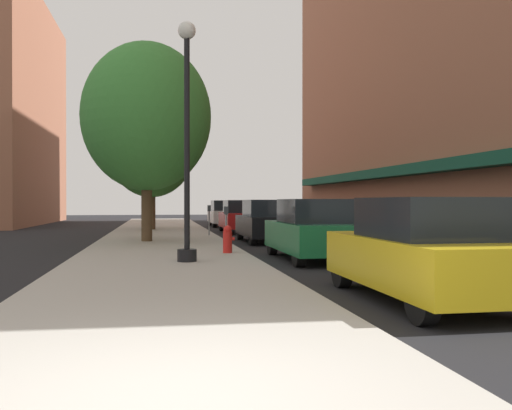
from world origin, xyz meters
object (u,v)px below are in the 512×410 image
at_px(lamppost, 187,136).
at_px(parking_meter_far, 226,221).
at_px(tree_mid, 147,117).
at_px(car_red, 240,217).
at_px(fire_hydrant, 228,239).
at_px(car_white, 224,214).
at_px(parking_meter_near, 209,216).
at_px(car_green, 312,230).
at_px(car_black, 266,222).
at_px(car_yellow, 422,251).
at_px(tree_near, 152,147).

height_order(lamppost, parking_meter_far, lamppost).
height_order(parking_meter_far, tree_mid, tree_mid).
distance_m(parking_meter_far, car_red, 10.34).
bearing_deg(fire_hydrant, parking_meter_far, 84.25).
distance_m(parking_meter_far, car_white, 17.27).
distance_m(parking_meter_near, tree_mid, 5.63).
bearing_deg(parking_meter_near, tree_mid, -128.84).
height_order(parking_meter_far, car_red, car_red).
distance_m(fire_hydrant, car_white, 19.53).
xyz_separation_m(lamppost, parking_meter_near, (1.49, 10.56, -2.25)).
bearing_deg(car_white, car_green, -89.78).
bearing_deg(lamppost, car_white, 80.91).
bearing_deg(car_red, car_white, 92.07).
bearing_deg(fire_hydrant, car_white, 83.60).
height_order(fire_hydrant, car_red, car_red).
bearing_deg(parking_meter_far, car_white, 83.52).
relative_size(fire_hydrant, parking_meter_far, 0.60).
xyz_separation_m(parking_meter_near, parking_meter_far, (0.00, -6.23, 0.00)).
distance_m(parking_meter_near, car_black, 3.57).
height_order(tree_mid, car_white, tree_mid).
height_order(car_yellow, car_green, same).
relative_size(parking_meter_near, car_yellow, 0.30).
relative_size(tree_near, car_red, 1.65).
distance_m(lamppost, tree_mid, 7.56).
bearing_deg(car_black, fire_hydrant, -110.06).
bearing_deg(fire_hydrant, lamppost, -121.22).
height_order(lamppost, car_green, lamppost).
height_order(parking_meter_near, parking_meter_far, same).
bearing_deg(fire_hydrant, parking_meter_near, 88.47).
relative_size(parking_meter_far, tree_near, 0.18).
xyz_separation_m(tree_mid, car_red, (4.56, 7.16, -3.93)).
distance_m(car_red, car_white, 7.01).
bearing_deg(car_red, car_green, -87.93).
xyz_separation_m(fire_hydrant, tree_mid, (-2.39, 5.24, 4.22)).
xyz_separation_m(fire_hydrant, tree_near, (-2.32, 14.26, 3.98)).
height_order(tree_near, car_red, tree_near).
height_order(parking_meter_near, car_white, car_white).
distance_m(parking_meter_near, car_white, 11.10).
bearing_deg(parking_meter_far, car_red, 79.13).
xyz_separation_m(parking_meter_far, tree_mid, (-2.61, 2.99, 3.79)).
bearing_deg(car_white, parking_meter_far, -96.26).
bearing_deg(car_white, tree_mid, -107.63).
bearing_deg(car_white, parking_meter_near, -99.90).
bearing_deg(parking_meter_near, lamppost, -98.02).
height_order(car_black, car_white, same).
height_order(fire_hydrant, parking_meter_near, parking_meter_near).
xyz_separation_m(lamppost, fire_hydrant, (1.26, 2.08, -2.68)).
relative_size(parking_meter_near, car_black, 0.30).
height_order(car_red, car_white, same).
bearing_deg(car_green, parking_meter_far, 119.90).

